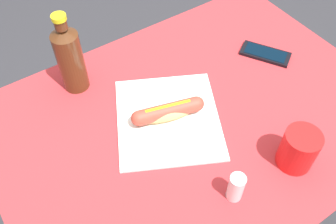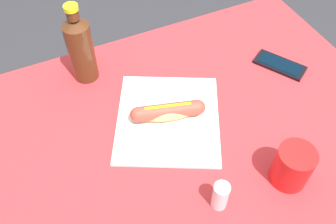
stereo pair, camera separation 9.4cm
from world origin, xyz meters
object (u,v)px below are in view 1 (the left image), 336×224
object	(u,v)px
hot_dog	(168,112)
drinking_cup	(298,149)
cell_phone	(265,54)
soda_bottle	(70,58)
salt_shaker	(236,187)

from	to	relation	value
hot_dog	drinking_cup	xyz separation A→B (m)	(-0.18, 0.28, 0.02)
hot_dog	cell_phone	size ratio (longest dim) A/B	1.20
cell_phone	drinking_cup	world-z (taller)	drinking_cup
cell_phone	drinking_cup	bearing A→B (deg)	56.85
soda_bottle	drinking_cup	distance (m)	0.62
hot_dog	salt_shaker	size ratio (longest dim) A/B	2.45
soda_bottle	salt_shaker	bearing A→B (deg)	106.05
soda_bottle	drinking_cup	xyz separation A→B (m)	(-0.33, 0.53, -0.05)
hot_dog	soda_bottle	xyz separation A→B (m)	(0.15, -0.25, 0.07)
drinking_cup	salt_shaker	world-z (taller)	drinking_cup
cell_phone	salt_shaker	distance (m)	0.50
hot_dog	salt_shaker	world-z (taller)	salt_shaker
cell_phone	soda_bottle	xyz separation A→B (m)	(0.54, -0.21, 0.10)
salt_shaker	cell_phone	bearing A→B (deg)	-141.47
drinking_cup	salt_shaker	distance (m)	0.18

